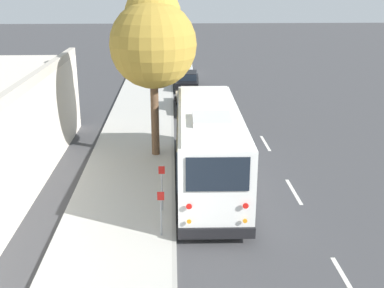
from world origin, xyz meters
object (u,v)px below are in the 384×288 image
at_px(sign_post_near, 161,213).
at_px(sign_post_far, 162,188).
at_px(shuttle_bus, 209,144).
at_px(street_tree, 153,39).
at_px(parked_sedan_white, 182,67).
at_px(parked_sedan_tan, 192,101).
at_px(parked_sedan_black, 187,81).

distance_m(sign_post_near, sign_post_far, 1.76).
relative_size(shuttle_bus, sign_post_far, 5.71).
bearing_deg(street_tree, parked_sedan_white, -4.69).
distance_m(parked_sedan_white, sign_post_near, 29.35).
distance_m(parked_sedan_white, sign_post_far, 27.60).
bearing_deg(sign_post_near, parked_sedan_tan, -5.70).
height_order(shuttle_bus, sign_post_far, shuttle_bus).
bearing_deg(parked_sedan_tan, parked_sedan_black, -3.05).
bearing_deg(parked_sedan_white, parked_sedan_tan, -177.79).
xyz_separation_m(shuttle_bus, sign_post_near, (-4.23, 1.82, -0.86)).
relative_size(shuttle_bus, parked_sedan_white, 2.26).
height_order(parked_sedan_tan, parked_sedan_black, parked_sedan_black).
relative_size(parked_sedan_tan, street_tree, 0.63).
bearing_deg(sign_post_far, shuttle_bus, -36.22).
bearing_deg(parked_sedan_black, street_tree, 175.75).
bearing_deg(parked_sedan_tan, sign_post_near, 170.76).
height_order(parked_sedan_black, sign_post_near, sign_post_near).
relative_size(parked_sedan_tan, sign_post_far, 2.84).
bearing_deg(sign_post_far, sign_post_near, 180.00).
distance_m(parked_sedan_black, sign_post_far, 21.31).
bearing_deg(shuttle_bus, parked_sedan_tan, 1.88).
bearing_deg(sign_post_far, parked_sedan_tan, -6.38).
height_order(street_tree, sign_post_far, street_tree).
distance_m(parked_sedan_white, street_tree, 22.13).
xyz_separation_m(parked_sedan_tan, sign_post_far, (-14.71, 1.64, 0.43)).
bearing_deg(street_tree, shuttle_bus, -148.07).
bearing_deg(parked_sedan_white, sign_post_far, 178.12).
relative_size(shuttle_bus, sign_post_near, 6.36).
xyz_separation_m(parked_sedan_black, sign_post_near, (-23.00, 1.59, 0.32)).
relative_size(shuttle_bus, parked_sedan_tan, 2.01).
distance_m(parked_sedan_tan, parked_sedan_white, 12.86).
relative_size(parked_sedan_tan, parked_sedan_black, 1.07).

